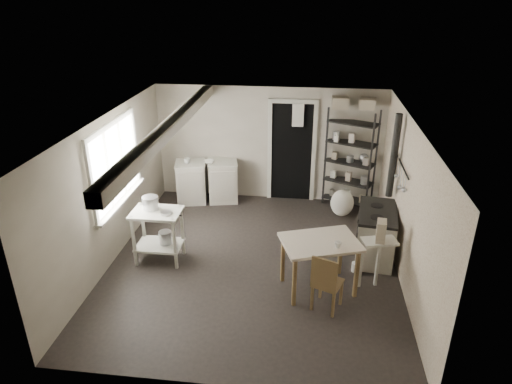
# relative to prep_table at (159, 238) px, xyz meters

# --- Properties ---
(floor) EXTENTS (5.00, 5.00, 0.00)m
(floor) POSITION_rel_prep_table_xyz_m (1.50, 0.10, -0.40)
(floor) COLOR black
(floor) RESTS_ON ground
(ceiling) EXTENTS (5.00, 5.00, 0.00)m
(ceiling) POSITION_rel_prep_table_xyz_m (1.50, 0.10, 1.90)
(ceiling) COLOR silver
(ceiling) RESTS_ON wall_back
(wall_back) EXTENTS (4.50, 0.02, 2.30)m
(wall_back) POSITION_rel_prep_table_xyz_m (1.50, 2.60, 0.75)
(wall_back) COLOR #B5AC9A
(wall_back) RESTS_ON ground
(wall_front) EXTENTS (4.50, 0.02, 2.30)m
(wall_front) POSITION_rel_prep_table_xyz_m (1.50, -2.40, 0.75)
(wall_front) COLOR #B5AC9A
(wall_front) RESTS_ON ground
(wall_left) EXTENTS (0.02, 5.00, 2.30)m
(wall_left) POSITION_rel_prep_table_xyz_m (-0.75, 0.10, 0.75)
(wall_left) COLOR #B5AC9A
(wall_left) RESTS_ON ground
(wall_right) EXTENTS (0.02, 5.00, 2.30)m
(wall_right) POSITION_rel_prep_table_xyz_m (3.75, 0.10, 0.75)
(wall_right) COLOR #B5AC9A
(wall_right) RESTS_ON ground
(window) EXTENTS (0.12, 1.76, 1.28)m
(window) POSITION_rel_prep_table_xyz_m (-0.72, 0.30, 1.10)
(window) COLOR beige
(window) RESTS_ON wall_left
(doorway) EXTENTS (0.96, 0.10, 2.08)m
(doorway) POSITION_rel_prep_table_xyz_m (1.95, 2.57, 0.60)
(doorway) COLOR beige
(doorway) RESTS_ON ground
(ceiling_beam) EXTENTS (0.18, 5.00, 0.18)m
(ceiling_beam) POSITION_rel_prep_table_xyz_m (0.30, 0.10, 1.80)
(ceiling_beam) COLOR beige
(ceiling_beam) RESTS_ON ceiling
(wallpaper_panel) EXTENTS (0.01, 5.00, 2.30)m
(wallpaper_panel) POSITION_rel_prep_table_xyz_m (3.74, 0.10, 0.75)
(wallpaper_panel) COLOR beige
(wallpaper_panel) RESTS_ON wall_right
(utensil_rail) EXTENTS (0.06, 1.20, 0.44)m
(utensil_rail) POSITION_rel_prep_table_xyz_m (3.69, 0.70, 1.15)
(utensil_rail) COLOR #B7B7BA
(utensil_rail) RESTS_ON wall_right
(prep_table) EXTENTS (0.76, 0.55, 0.87)m
(prep_table) POSITION_rel_prep_table_xyz_m (0.00, 0.00, 0.00)
(prep_table) COLOR beige
(prep_table) RESTS_ON ground
(stockpot) EXTENTS (0.26, 0.26, 0.27)m
(stockpot) POSITION_rel_prep_table_xyz_m (-0.11, 0.08, 0.54)
(stockpot) COLOR #B7B7BA
(stockpot) RESTS_ON prep_table
(saucepan) EXTENTS (0.19, 0.19, 0.10)m
(saucepan) POSITION_rel_prep_table_xyz_m (0.18, -0.05, 0.45)
(saucepan) COLOR #B7B7BA
(saucepan) RESTS_ON prep_table
(bucket) EXTENTS (0.27, 0.27, 0.22)m
(bucket) POSITION_rel_prep_table_xyz_m (0.09, 0.04, -0.02)
(bucket) COLOR #B7B7BA
(bucket) RESTS_ON prep_table
(base_cabinets) EXTENTS (1.37, 0.80, 0.84)m
(base_cabinets) POSITION_rel_prep_table_xyz_m (0.28, 2.28, 0.06)
(base_cabinets) COLOR beige
(base_cabinets) RESTS_ON ground
(mixing_bowl) EXTENTS (0.33, 0.33, 0.07)m
(mixing_bowl) POSITION_rel_prep_table_xyz_m (0.34, 2.21, 0.55)
(mixing_bowl) COLOR white
(mixing_bowl) RESTS_ON base_cabinets
(counter_cup) EXTENTS (0.17, 0.17, 0.10)m
(counter_cup) POSITION_rel_prep_table_xyz_m (-0.08, 2.17, 0.57)
(counter_cup) COLOR white
(counter_cup) RESTS_ON base_cabinets
(shelf_rack) EXTENTS (1.00, 0.72, 1.98)m
(shelf_rack) POSITION_rel_prep_table_xyz_m (3.10, 2.41, 0.55)
(shelf_rack) COLOR black
(shelf_rack) RESTS_ON ground
(shelf_jar) EXTENTS (0.11, 0.11, 0.19)m
(shelf_jar) POSITION_rel_prep_table_xyz_m (2.81, 2.41, 0.97)
(shelf_jar) COLOR white
(shelf_jar) RESTS_ON shelf_rack
(storage_box_a) EXTENTS (0.31, 0.27, 0.20)m
(storage_box_a) POSITION_rel_prep_table_xyz_m (2.82, 2.40, 1.61)
(storage_box_a) COLOR beige
(storage_box_a) RESTS_ON shelf_rack
(storage_box_b) EXTENTS (0.33, 0.31, 0.19)m
(storage_box_b) POSITION_rel_prep_table_xyz_m (3.32, 2.43, 1.59)
(storage_box_b) COLOR beige
(storage_box_b) RESTS_ON shelf_rack
(stove) EXTENTS (0.70, 1.11, 0.82)m
(stove) POSITION_rel_prep_table_xyz_m (3.42, 0.52, 0.04)
(stove) COLOR beige
(stove) RESTS_ON ground
(stovepipe) EXTENTS (0.12, 0.12, 1.44)m
(stovepipe) POSITION_rel_prep_table_xyz_m (3.63, 0.94, 1.19)
(stovepipe) COLOR black
(stovepipe) RESTS_ON stove
(side_ledge) EXTENTS (0.55, 0.38, 0.77)m
(side_ledge) POSITION_rel_prep_table_xyz_m (3.35, -0.29, 0.03)
(side_ledge) COLOR beige
(side_ledge) RESTS_ON ground
(oats_box) EXTENTS (0.15, 0.22, 0.31)m
(oats_box) POSITION_rel_prep_table_xyz_m (3.35, -0.31, 0.61)
(oats_box) COLOR beige
(oats_box) RESTS_ON side_ledge
(work_table) EXTENTS (1.24, 1.04, 0.80)m
(work_table) POSITION_rel_prep_table_xyz_m (2.51, -0.47, -0.02)
(work_table) COLOR beige
(work_table) RESTS_ON ground
(table_cup) EXTENTS (0.10, 0.10, 0.09)m
(table_cup) POSITION_rel_prep_table_xyz_m (2.75, -0.62, 0.40)
(table_cup) COLOR white
(table_cup) RESTS_ON work_table
(chair) EXTENTS (0.47, 0.48, 0.86)m
(chair) POSITION_rel_prep_table_xyz_m (2.63, -0.89, 0.08)
(chair) COLOR brown
(chair) RESTS_ON ground
(flour_sack) EXTENTS (0.46, 0.39, 0.53)m
(flour_sack) POSITION_rel_prep_table_xyz_m (2.97, 1.92, -0.16)
(flour_sack) COLOR silver
(flour_sack) RESTS_ON ground
(floor_crock) EXTENTS (0.16, 0.16, 0.15)m
(floor_crock) POSITION_rel_prep_table_xyz_m (3.10, 0.04, -0.33)
(floor_crock) COLOR white
(floor_crock) RESTS_ON ground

